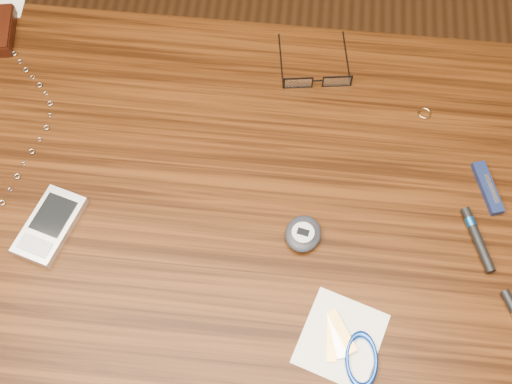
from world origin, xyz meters
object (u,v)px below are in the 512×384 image
at_px(pocket_knife, 488,188).
at_px(eyeglasses, 317,79).
at_px(pda_phone, 50,226).
at_px(desk, 217,240).
at_px(pedometer, 303,234).
at_px(notepad_keys, 351,350).

bearing_deg(pocket_knife, eyeglasses, 147.25).
height_order(pda_phone, pocket_knife, pda_phone).
bearing_deg(desk, pedometer, -11.84).
distance_m(pedometer, pocket_knife, 0.27).
bearing_deg(pedometer, pda_phone, -175.98).
relative_size(pedometer, pocket_knife, 0.76).
bearing_deg(pocket_knife, desk, -168.97).
distance_m(desk, pda_phone, 0.25).
bearing_deg(notepad_keys, pocket_knife, 53.84).
xyz_separation_m(desk, pocket_knife, (0.38, 0.07, 0.11)).
bearing_deg(notepad_keys, pedometer, 115.74).
bearing_deg(eyeglasses, desk, -118.73).
bearing_deg(pedometer, eyeglasses, 89.50).
distance_m(eyeglasses, pocket_knife, 0.30).
xyz_separation_m(pda_phone, pedometer, (0.34, 0.02, 0.00)).
bearing_deg(desk, eyeglasses, 61.27).
height_order(eyeglasses, pedometer, same).
distance_m(pedometer, notepad_keys, 0.16).
distance_m(desk, pocket_knife, 0.40).
distance_m(pda_phone, pedometer, 0.34).
bearing_deg(pda_phone, notepad_keys, -16.64).
relative_size(desk, pocket_knife, 11.91).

